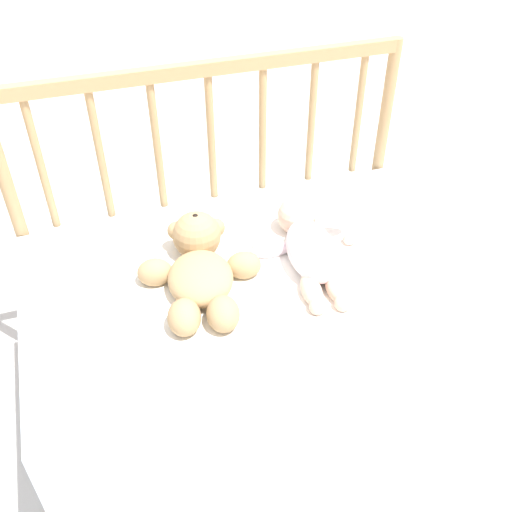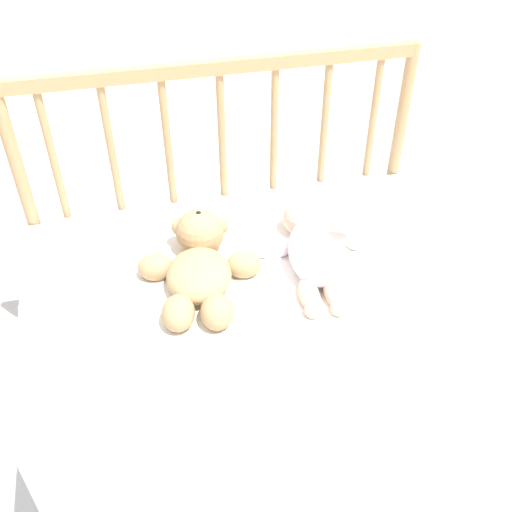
% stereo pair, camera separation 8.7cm
% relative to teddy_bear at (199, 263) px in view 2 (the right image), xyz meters
% --- Properties ---
extents(ground_plane, '(12.00, 12.00, 0.00)m').
position_rel_teddy_bear_xyz_m(ground_plane, '(0.14, -0.02, -0.60)').
color(ground_plane, silver).
extents(crib_mattress, '(1.14, 0.71, 0.55)m').
position_rel_teddy_bear_xyz_m(crib_mattress, '(0.14, -0.02, -0.32)').
color(crib_mattress, silver).
rests_on(crib_mattress, ground_plane).
extents(crib_rail, '(1.14, 0.04, 0.96)m').
position_rel_teddy_bear_xyz_m(crib_rail, '(0.14, 0.36, 0.06)').
color(crib_rail, tan).
rests_on(crib_rail, ground_plane).
extents(blanket, '(0.78, 0.50, 0.01)m').
position_rel_teddy_bear_xyz_m(blanket, '(0.14, -0.04, -0.04)').
color(blanket, white).
rests_on(blanket, crib_mattress).
extents(teddy_bear, '(0.31, 0.39, 0.13)m').
position_rel_teddy_bear_xyz_m(teddy_bear, '(0.00, 0.00, 0.00)').
color(teddy_bear, tan).
rests_on(teddy_bear, crib_mattress).
extents(baby, '(0.30, 0.40, 0.11)m').
position_rel_teddy_bear_xyz_m(baby, '(0.28, -0.01, -0.00)').
color(baby, white).
rests_on(baby, crib_mattress).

